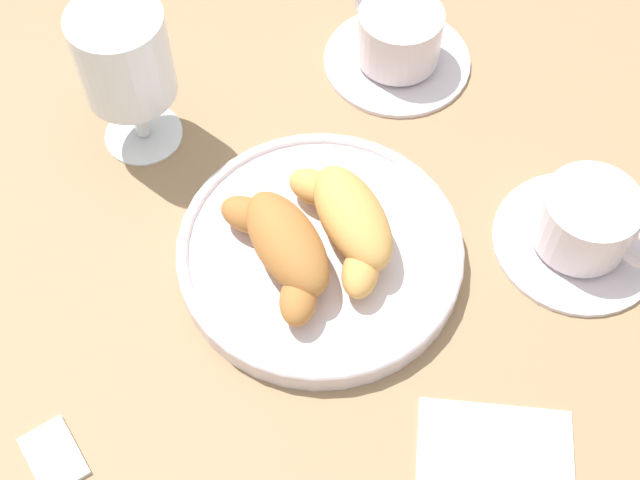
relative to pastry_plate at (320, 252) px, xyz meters
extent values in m
plane|color=#997551|center=(-0.01, 0.00, -0.01)|extent=(2.20, 2.20, 0.00)
cylinder|color=silver|center=(0.00, 0.00, 0.00)|extent=(0.23, 0.23, 0.02)
torus|color=silver|center=(0.00, 0.00, 0.01)|extent=(0.23, 0.23, 0.01)
ellipsoid|color=#D6994C|center=(-0.01, -0.02, 0.03)|extent=(0.11, 0.09, 0.04)
ellipsoid|color=#D6994C|center=(0.03, -0.03, 0.02)|extent=(0.05, 0.03, 0.03)
ellipsoid|color=#D6994C|center=(-0.04, 0.01, 0.02)|extent=(0.04, 0.05, 0.03)
ellipsoid|color=#AD6B33|center=(0.01, 0.02, 0.03)|extent=(0.11, 0.09, 0.04)
ellipsoid|color=#AD6B33|center=(0.06, 0.02, 0.02)|extent=(0.05, 0.03, 0.03)
ellipsoid|color=#AD6B33|center=(-0.02, 0.05, 0.02)|extent=(0.05, 0.05, 0.03)
cylinder|color=silver|center=(-0.16, -0.14, -0.01)|extent=(0.14, 0.14, 0.01)
cylinder|color=silver|center=(-0.16, -0.14, 0.02)|extent=(0.08, 0.08, 0.05)
cylinder|color=brown|center=(-0.16, -0.14, 0.04)|extent=(0.07, 0.07, 0.01)
torus|color=silver|center=(-0.20, -0.13, 0.03)|extent=(0.04, 0.01, 0.04)
cylinder|color=silver|center=(0.07, -0.21, -0.01)|extent=(0.14, 0.14, 0.01)
cylinder|color=silver|center=(0.07, -0.21, 0.02)|extent=(0.08, 0.08, 0.05)
cylinder|color=#937A60|center=(0.07, -0.21, 0.04)|extent=(0.07, 0.07, 0.01)
torus|color=silver|center=(0.11, -0.23, 0.03)|extent=(0.04, 0.02, 0.04)
cylinder|color=white|center=(0.20, -0.01, -0.01)|extent=(0.07, 0.07, 0.01)
cylinder|color=white|center=(0.20, -0.01, 0.02)|extent=(0.01, 0.01, 0.05)
cylinder|color=white|center=(0.20, -0.01, 0.09)|extent=(0.08, 0.08, 0.08)
cylinder|color=gold|center=(0.20, -0.01, 0.07)|extent=(0.07, 0.07, 0.05)
cube|color=white|center=(0.06, 0.24, -0.01)|extent=(0.06, 0.05, 0.01)
cube|color=silver|center=(-0.20, 0.07, -0.01)|extent=(0.15, 0.15, 0.01)
camera|label=1|loc=(-0.21, 0.29, 0.60)|focal=49.68mm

